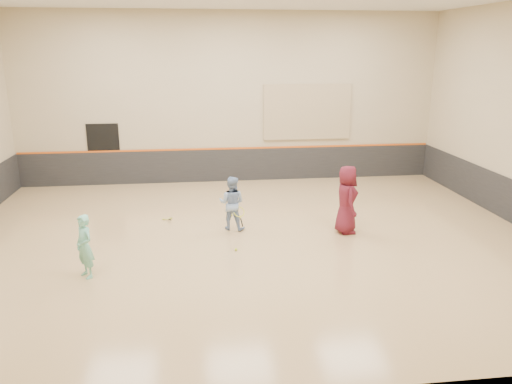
{
  "coord_description": "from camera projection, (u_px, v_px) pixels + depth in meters",
  "views": [
    {
      "loc": [
        -1.28,
        -11.89,
        4.72
      ],
      "look_at": [
        0.24,
        0.4,
        1.15
      ],
      "focal_mm": 35.0,
      "sensor_mm": 36.0,
      "label": 1
    }
  ],
  "objects": [
    {
      "name": "girl",
      "position": [
        85.0,
        246.0,
        10.54
      ],
      "size": [
        0.58,
        0.6,
        1.39
      ],
      "primitive_type": "imported",
      "rotation": [
        0.0,
        0.0,
        -0.9
      ],
      "color": "#77CFB8",
      "rests_on": "floor"
    },
    {
      "name": "young_man",
      "position": [
        347.0,
        200.0,
        13.08
      ],
      "size": [
        0.58,
        0.89,
        1.81
      ],
      "primitive_type": "imported",
      "rotation": [
        0.0,
        0.0,
        1.57
      ],
      "color": "#581523",
      "rests_on": "floor"
    },
    {
      "name": "ball_under_racket",
      "position": [
        236.0,
        249.0,
        12.08
      ],
      "size": [
        0.07,
        0.07,
        0.07
      ],
      "primitive_type": "sphere",
      "color": "#B8D832",
      "rests_on": "floor"
    },
    {
      "name": "ball_in_hand",
      "position": [
        352.0,
        193.0,
        12.95
      ],
      "size": [
        0.07,
        0.07,
        0.07
      ],
      "primitive_type": "sphere",
      "color": "#AECC2F",
      "rests_on": "young_man"
    },
    {
      "name": "doorway",
      "position": [
        104.0,
        155.0,
        17.67
      ],
      "size": [
        1.1,
        0.05,
        2.2
      ],
      "primitive_type": "cube",
      "color": "black",
      "rests_on": "floor"
    },
    {
      "name": "instructor",
      "position": [
        232.0,
        203.0,
        13.36
      ],
      "size": [
        0.86,
        0.77,
        1.47
      ],
      "primitive_type": "imported",
      "rotation": [
        0.0,
        0.0,
        2.79
      ],
      "color": "#87A4D1",
      "rests_on": "floor"
    },
    {
      "name": "held_racket",
      "position": [
        239.0,
        212.0,
        13.25
      ],
      "size": [
        0.47,
        0.47,
        0.55
      ],
      "primitive_type": null,
      "color": "yellow",
      "rests_on": "instructor"
    },
    {
      "name": "spare_racket",
      "position": [
        167.0,
        216.0,
        14.31
      ],
      "size": [
        0.64,
        0.64,
        0.16
      ],
      "primitive_type": null,
      "color": "#B1BF29",
      "rests_on": "floor"
    },
    {
      "name": "ball_beside_spare",
      "position": [
        231.0,
        215.0,
        14.58
      ],
      "size": [
        0.07,
        0.07,
        0.07
      ],
      "primitive_type": "sphere",
      "color": "#BBCA2F",
      "rests_on": "floor"
    },
    {
      "name": "room",
      "position": [
        249.0,
        209.0,
        12.57
      ],
      "size": [
        15.04,
        12.04,
        6.22
      ],
      "color": "tan",
      "rests_on": "ground"
    },
    {
      "name": "wainscot_back",
      "position": [
        231.0,
        165.0,
        18.32
      ],
      "size": [
        14.9,
        0.04,
        1.2
      ],
      "primitive_type": "cube",
      "color": "#232326",
      "rests_on": "floor"
    },
    {
      "name": "accent_stripe",
      "position": [
        231.0,
        148.0,
        18.14
      ],
      "size": [
        14.9,
        0.03,
        0.06
      ],
      "primitive_type": "cube",
      "color": "#D85914",
      "rests_on": "wall_back"
    },
    {
      "name": "acoustic_panel",
      "position": [
        307.0,
        112.0,
        18.11
      ],
      "size": [
        3.2,
        0.08,
        2.0
      ],
      "primitive_type": "cube",
      "color": "tan",
      "rests_on": "wall_back"
    }
  ]
}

